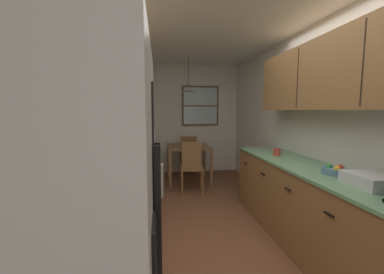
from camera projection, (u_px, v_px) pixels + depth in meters
name	position (u px, v px, depth m)	size (l,w,h in m)	color
ground_plane	(204.00, 218.00, 3.37)	(12.00, 12.00, 0.00)	brown
wall_left	(99.00, 128.00, 3.05)	(0.10, 9.00, 2.55)	silver
wall_right	(298.00, 126.00, 3.41)	(0.10, 9.00, 2.55)	silver
wall_back	(184.00, 119.00, 5.84)	(4.40, 0.10, 2.55)	silver
ceiling_slab	(205.00, 24.00, 3.09)	(4.40, 9.00, 0.08)	white
stove_range	(102.00, 263.00, 1.63)	(0.66, 0.59, 1.10)	white
microwave_over_range	(75.00, 83.00, 1.49)	(0.39, 0.60, 0.30)	white
counter_left	(127.00, 197.00, 2.93)	(0.64, 2.04, 0.90)	olive
upper_cabinets_left	(110.00, 76.00, 2.71)	(0.33, 2.12, 0.70)	olive
counter_right	(315.00, 211.00, 2.52)	(0.64, 3.04, 0.90)	olive
upper_cabinets_right	(339.00, 72.00, 2.33)	(0.33, 2.72, 0.73)	olive
dining_table	(189.00, 151.00, 5.08)	(0.87, 0.84, 0.76)	brown
dining_chair_near	(192.00, 164.00, 4.47)	(0.43, 0.43, 0.90)	olive
dining_chair_far	(188.00, 152.00, 5.72)	(0.42, 0.42, 0.90)	olive
pendant_light	(188.00, 89.00, 4.94)	(0.30, 0.30, 0.68)	black
back_window	(200.00, 106.00, 5.78)	(0.88, 0.05, 0.94)	brown
trash_bin	(154.00, 180.00, 4.19)	(0.33, 0.33, 0.57)	white
storage_canister	(111.00, 170.00, 2.01)	(0.13, 0.13, 0.21)	red
dish_towel	(155.00, 243.00, 1.82)	(0.02, 0.16, 0.24)	silver
mug_by_coffeemaker	(277.00, 152.00, 3.20)	(0.12, 0.09, 0.10)	#BF3F33
fruit_bowl	(335.00, 170.00, 2.26)	(0.23, 0.23, 0.09)	#597F9E
dish_rack	(370.00, 180.00, 1.90)	(0.28, 0.34, 0.10)	silver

